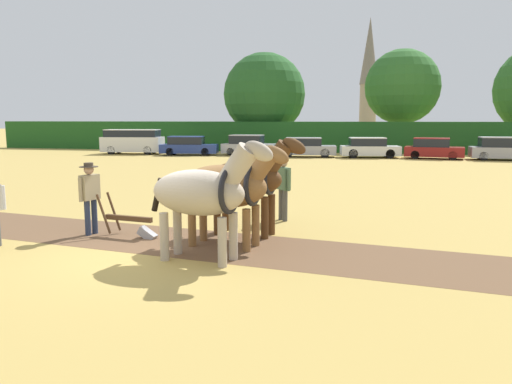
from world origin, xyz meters
TOP-DOWN VIEW (x-y plane):
  - ground_plane at (0.00, 0.00)m, footprint 240.00×240.00m
  - plowed_furrow_strip at (-3.53, 1.75)m, footprint 32.30×6.72m
  - hedgerow at (0.00, 33.90)m, footprint 62.23×1.49m
  - tree_far_left at (-5.68, 36.68)m, footprint 7.58×7.58m
  - tree_left at (6.71, 38.35)m, footprint 6.71×6.71m
  - church_spire at (3.21, 68.76)m, footprint 2.73×2.73m
  - draft_horse_lead_left at (1.23, -0.09)m, footprint 2.71×1.21m
  - draft_horse_lead_right at (1.37, 1.11)m, footprint 2.67×1.25m
  - draft_horse_trail_left at (1.54, 2.31)m, footprint 2.65×1.13m
  - plow at (-1.12, 1.44)m, footprint 1.56×0.53m
  - farmer_at_plow at (-2.25, 1.45)m, footprint 0.45×0.67m
  - farmer_beside_team at (2.04, 4.25)m, footprint 0.48×0.56m
  - parked_van at (-14.84, 28.14)m, footprint 5.09×2.57m
  - parked_car_left at (-9.89, 27.86)m, footprint 4.69×2.45m
  - parked_car_center_left at (-5.22, 28.80)m, footprint 4.19×1.82m
  - parked_car_center at (-0.60, 28.16)m, footprint 4.57×2.38m
  - parked_car_center_right at (4.07, 28.46)m, footprint 4.50×2.44m
  - parked_car_right at (8.57, 28.53)m, footprint 4.25×2.35m
  - parked_car_far_right at (12.93, 28.30)m, footprint 4.00×1.86m

SIDE VIEW (x-z plane):
  - ground_plane at x=0.00m, z-range 0.00..0.00m
  - plowed_furrow_strip at x=-3.53m, z-range 0.00..0.01m
  - plow at x=-1.12m, z-range -0.25..0.88m
  - parked_car_center at x=-0.60m, z-range -0.02..1.43m
  - parked_car_right at x=8.57m, z-range -0.03..1.46m
  - parked_car_left at x=-9.89m, z-range -0.03..1.46m
  - parked_car_center_right at x=4.07m, z-range -0.02..1.46m
  - parked_car_far_right at x=12.93m, z-range -0.04..1.56m
  - parked_car_center_left at x=-5.22m, z-range -0.04..1.56m
  - farmer_beside_team at x=2.04m, z-range 0.15..1.89m
  - parked_van at x=-14.84m, z-range 0.03..2.02m
  - farmer_at_plow at x=-2.25m, z-range 0.16..1.94m
  - hedgerow at x=0.00m, z-range 0.00..2.61m
  - draft_horse_lead_right at x=1.37m, z-range 0.18..2.53m
  - draft_horse_trail_left at x=1.54m, z-range 0.15..2.63m
  - draft_horse_lead_left at x=1.23m, z-range 0.14..2.65m
  - tree_far_left at x=-5.68m, z-range 0.67..9.59m
  - tree_left at x=6.71m, z-range 1.17..10.25m
  - church_spire at x=3.21m, z-range 0.41..18.15m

